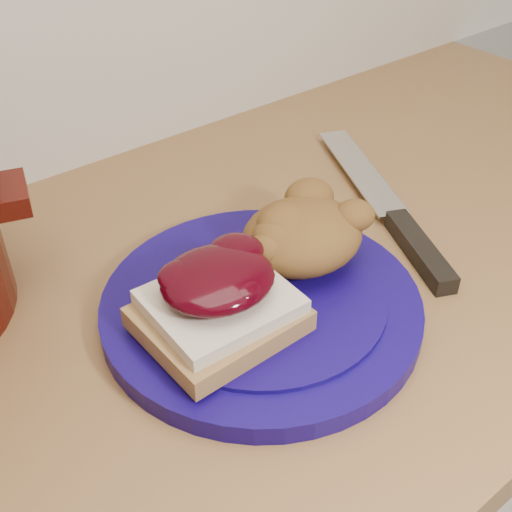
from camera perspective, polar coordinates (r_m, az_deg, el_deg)
plate at (r=0.59m, az=0.46°, el=-4.43°), size 0.32×0.32×0.02m
sandwich at (r=0.53m, az=-3.35°, el=-3.93°), size 0.13×0.11×0.06m
stuffing_mound at (r=0.60m, az=4.15°, el=1.81°), size 0.13×0.11×0.06m
chef_knife at (r=0.71m, az=12.80°, el=2.65°), size 0.17×0.31×0.02m
butter_knife at (r=0.66m, az=8.15°, el=-0.03°), size 0.07×0.17×0.00m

